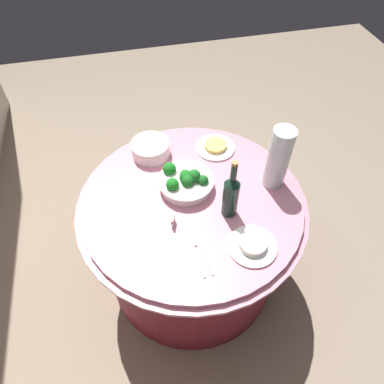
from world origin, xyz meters
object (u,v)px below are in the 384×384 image
Objects in this scene: label_placard_front at (173,220)px; food_plate_noodles at (215,147)px; serving_tongs at (202,259)px; broccoli_bowl at (186,181)px; wine_bottle at (231,195)px; decorative_fruit_vase at (278,160)px; plate_stack at (150,149)px; food_plate_rice at (252,245)px.

food_plate_noodles is at bearing -36.15° from label_placard_front.
serving_tongs is at bearing 159.38° from food_plate_noodles.
wine_bottle is (-0.20, -0.17, 0.08)m from broccoli_bowl.
broccoli_bowl is 0.42m from serving_tongs.
decorative_fruit_vase is (0.13, -0.28, 0.03)m from wine_bottle.
broccoli_bowl is 0.32m from plate_stack.
food_plate_rice is at bearing -152.99° from broccoli_bowl.
food_plate_rice is at bearing 178.55° from food_plate_noodles.
wine_bottle reaches higher than serving_tongs.
label_placard_front reaches higher than food_plate_rice.
broccoli_bowl reaches higher than food_plate_noodles.
food_plate_rice reaches higher than serving_tongs.
plate_stack is at bearing 8.80° from serving_tongs.
decorative_fruit_vase is 2.03× the size of serving_tongs.
broccoli_bowl is 0.83× the size of wine_bottle.
wine_bottle is 0.24m from food_plate_rice.
broccoli_bowl is 0.46m from decorative_fruit_vase.
wine_bottle is at bearing -148.30° from plate_stack.
broccoli_bowl reaches higher than label_placard_front.
label_placard_front is (0.21, 0.08, 0.03)m from serving_tongs.
broccoli_bowl is 1.27× the size of food_plate_rice.
plate_stack reaches higher than food_plate_rice.
wine_bottle is at bearing -87.91° from label_placard_front.
food_plate_noodles is at bearing -42.55° from broccoli_bowl.
decorative_fruit_vase reaches higher than food_plate_noodles.
label_placard_front is (0.20, 0.32, 0.02)m from food_plate_rice.
plate_stack is 0.71m from serving_tongs.
decorative_fruit_vase is at bearing -98.50° from broccoli_bowl.
broccoli_bowl reaches higher than food_plate_rice.
label_placard_front is (-0.21, 0.11, -0.02)m from broccoli_bowl.
plate_stack is 0.95× the size of food_plate_noodles.
serving_tongs is at bearing -158.51° from label_placard_front.
serving_tongs is 0.23m from food_plate_rice.
label_placard_front is at bearing 92.09° from wine_bottle.
broccoli_bowl is 0.82× the size of decorative_fruit_vase.
serving_tongs is 0.71m from food_plate_noodles.
plate_stack reaches higher than serving_tongs.
food_plate_rice is (-0.21, -0.04, -0.11)m from wine_bottle.
wine_bottle reaches higher than food_plate_noodles.
decorative_fruit_vase is at bearing -145.24° from food_plate_noodles.
wine_bottle is 0.29m from label_placard_front.
plate_stack reaches higher than label_placard_front.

